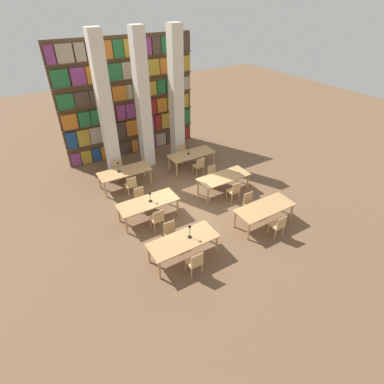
# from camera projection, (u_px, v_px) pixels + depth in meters

# --- Properties ---
(ground_plane) EXTENTS (40.00, 40.00, 0.00)m
(ground_plane) POSITION_uv_depth(u_px,v_px,m) (189.00, 203.00, 11.98)
(ground_plane) COLOR brown
(bookshelf_bank) EXTENTS (6.72, 0.35, 5.50)m
(bookshelf_bank) POSITION_uv_depth(u_px,v_px,m) (130.00, 100.00, 14.34)
(bookshelf_bank) COLOR brown
(bookshelf_bank) RESTS_ON ground_plane
(pillar_left) EXTENTS (0.53, 0.53, 6.00)m
(pillar_left) POSITION_uv_depth(u_px,v_px,m) (106.00, 109.00, 12.32)
(pillar_left) COLOR silver
(pillar_left) RESTS_ON ground_plane
(pillar_center) EXTENTS (0.53, 0.53, 6.00)m
(pillar_center) POSITION_uv_depth(u_px,v_px,m) (143.00, 103.00, 13.04)
(pillar_center) COLOR silver
(pillar_center) RESTS_ON ground_plane
(pillar_right) EXTENTS (0.53, 0.53, 6.00)m
(pillar_right) POSITION_uv_depth(u_px,v_px,m) (176.00, 97.00, 13.76)
(pillar_right) COLOR silver
(pillar_right) RESTS_ON ground_plane
(reading_table_0) EXTENTS (2.18, 0.91, 0.74)m
(reading_table_0) POSITION_uv_depth(u_px,v_px,m) (183.00, 242.00, 9.18)
(reading_table_0) COLOR tan
(reading_table_0) RESTS_ON ground_plane
(chair_0) EXTENTS (0.42, 0.40, 0.86)m
(chair_0) POSITION_uv_depth(u_px,v_px,m) (195.00, 262.00, 8.76)
(chair_0) COLOR tan
(chair_0) RESTS_ON ground_plane
(chair_1) EXTENTS (0.42, 0.40, 0.86)m
(chair_1) POSITION_uv_depth(u_px,v_px,m) (171.00, 233.00, 9.80)
(chair_1) COLOR tan
(chair_1) RESTS_ON ground_plane
(desk_lamp_0) EXTENTS (0.14, 0.14, 0.49)m
(desk_lamp_0) POSITION_uv_depth(u_px,v_px,m) (190.00, 229.00, 9.05)
(desk_lamp_0) COLOR black
(desk_lamp_0) RESTS_ON reading_table_0
(reading_table_1) EXTENTS (2.18, 0.91, 0.74)m
(reading_table_1) POSITION_uv_depth(u_px,v_px,m) (265.00, 209.00, 10.56)
(reading_table_1) COLOR tan
(reading_table_1) RESTS_ON ground_plane
(chair_2) EXTENTS (0.42, 0.40, 0.86)m
(chair_2) POSITION_uv_depth(u_px,v_px,m) (278.00, 225.00, 10.14)
(chair_2) COLOR tan
(chair_2) RESTS_ON ground_plane
(chair_3) EXTENTS (0.42, 0.40, 0.86)m
(chair_3) POSITION_uv_depth(u_px,v_px,m) (250.00, 203.00, 11.18)
(chair_3) COLOR tan
(chair_3) RESTS_ON ground_plane
(reading_table_2) EXTENTS (2.18, 0.91, 0.74)m
(reading_table_2) POSITION_uv_depth(u_px,v_px,m) (148.00, 203.00, 10.83)
(reading_table_2) COLOR tan
(reading_table_2) RESTS_ON ground_plane
(chair_4) EXTENTS (0.42, 0.40, 0.86)m
(chair_4) POSITION_uv_depth(u_px,v_px,m) (158.00, 219.00, 10.42)
(chair_4) COLOR tan
(chair_4) RESTS_ON ground_plane
(chair_5) EXTENTS (0.42, 0.40, 0.86)m
(chair_5) POSITION_uv_depth(u_px,v_px,m) (141.00, 198.00, 11.47)
(chair_5) COLOR tan
(chair_5) RESTS_ON ground_plane
(desk_lamp_1) EXTENTS (0.14, 0.14, 0.39)m
(desk_lamp_1) POSITION_uv_depth(u_px,v_px,m) (150.00, 195.00, 10.66)
(desk_lamp_1) COLOR black
(desk_lamp_1) RESTS_ON reading_table_2
(reading_table_3) EXTENTS (2.18, 0.91, 0.74)m
(reading_table_3) POSITION_uv_depth(u_px,v_px,m) (224.00, 178.00, 12.29)
(reading_table_3) COLOR tan
(reading_table_3) RESTS_ON ground_plane
(chair_6) EXTENTS (0.42, 0.40, 0.86)m
(chair_6) POSITION_uv_depth(u_px,v_px,m) (234.00, 191.00, 11.88)
(chair_6) COLOR tan
(chair_6) RESTS_ON ground_plane
(chair_7) EXTENTS (0.42, 0.40, 0.86)m
(chair_7) POSITION_uv_depth(u_px,v_px,m) (213.00, 174.00, 12.92)
(chair_7) COLOR tan
(chair_7) RESTS_ON ground_plane
(reading_table_4) EXTENTS (2.18, 0.91, 0.74)m
(reading_table_4) POSITION_uv_depth(u_px,v_px,m) (125.00, 173.00, 12.66)
(reading_table_4) COLOR tan
(reading_table_4) RESTS_ON ground_plane
(chair_8) EXTENTS (0.42, 0.40, 0.86)m
(chair_8) POSITION_uv_depth(u_px,v_px,m) (131.00, 185.00, 12.24)
(chair_8) COLOR tan
(chair_8) RESTS_ON ground_plane
(chair_9) EXTENTS (0.42, 0.40, 0.86)m
(chair_9) POSITION_uv_depth(u_px,v_px,m) (119.00, 169.00, 13.28)
(chair_9) COLOR tan
(chair_9) RESTS_ON ground_plane
(desk_lamp_2) EXTENTS (0.14, 0.14, 0.48)m
(desk_lamp_2) POSITION_uv_depth(u_px,v_px,m) (118.00, 165.00, 12.38)
(desk_lamp_2) COLOR black
(desk_lamp_2) RESTS_ON reading_table_4
(reading_table_5) EXTENTS (2.18, 0.91, 0.74)m
(reading_table_5) POSITION_uv_depth(u_px,v_px,m) (192.00, 155.00, 14.01)
(reading_table_5) COLOR tan
(reading_table_5) RESTS_ON ground_plane
(chair_10) EXTENTS (0.42, 0.40, 0.86)m
(chair_10) POSITION_uv_depth(u_px,v_px,m) (199.00, 166.00, 13.58)
(chair_10) COLOR tan
(chair_10) RESTS_ON ground_plane
(chair_11) EXTENTS (0.42, 0.40, 0.86)m
(chair_11) POSITION_uv_depth(u_px,v_px,m) (183.00, 153.00, 14.62)
(chair_11) COLOR tan
(chair_11) RESTS_ON ground_plane
(desk_lamp_3) EXTENTS (0.14, 0.14, 0.41)m
(desk_lamp_3) POSITION_uv_depth(u_px,v_px,m) (188.00, 149.00, 13.78)
(desk_lamp_3) COLOR black
(desk_lamp_3) RESTS_ON reading_table_5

